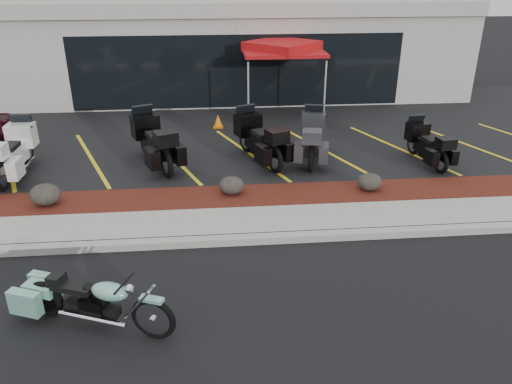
{
  "coord_description": "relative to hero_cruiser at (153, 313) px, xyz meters",
  "views": [
    {
      "loc": [
        -1.04,
        -7.72,
        5.09
      ],
      "look_at": [
        -0.21,
        1.2,
        0.97
      ],
      "focal_mm": 35.0,
      "sensor_mm": 36.0,
      "label": 1
    }
  ],
  "objects": [
    {
      "name": "touring_black_rear",
      "position": [
        6.59,
        6.88,
        0.26
      ],
      "size": [
        0.99,
        2.06,
        1.15
      ],
      "primitive_type": null,
      "rotation": [
        0.0,
        0.0,
        1.69
      ],
      "color": "black",
      "rests_on": "upper_lot"
    },
    {
      "name": "boulder_left",
      "position": [
        -2.8,
        4.48,
        -0.06
      ],
      "size": [
        0.68,
        0.57,
        0.48
      ],
      "primitive_type": "ellipsoid",
      "color": "black",
      "rests_on": "mulch_bed"
    },
    {
      "name": "touring_black_mid",
      "position": [
        1.91,
        7.5,
        0.38
      ],
      "size": [
        1.72,
        2.56,
        1.39
      ],
      "primitive_type": null,
      "rotation": [
        0.0,
        0.0,
        1.94
      ],
      "color": "black",
      "rests_on": "upper_lot"
    },
    {
      "name": "curb",
      "position": [
        1.99,
        2.66,
        -0.39
      ],
      "size": [
        24.0,
        0.25,
        0.15
      ],
      "primitive_type": "cube",
      "color": "gray",
      "rests_on": "ground"
    },
    {
      "name": "ground",
      "position": [
        1.99,
        1.76,
        -0.47
      ],
      "size": [
        90.0,
        90.0,
        0.0
      ],
      "primitive_type": "plane",
      "color": "black",
      "rests_on": "ground"
    },
    {
      "name": "sidewalk",
      "position": [
        1.99,
        3.36,
        -0.39
      ],
      "size": [
        24.0,
        1.2,
        0.15
      ],
      "primitive_type": "cube",
      "color": "gray",
      "rests_on": "ground"
    },
    {
      "name": "boulder_mid",
      "position": [
        1.36,
        4.67,
        -0.1
      ],
      "size": [
        0.6,
        0.5,
        0.42
      ],
      "primitive_type": "ellipsoid",
      "color": "black",
      "rests_on": "mulch_bed"
    },
    {
      "name": "boulder_right",
      "position": [
        4.63,
        4.58,
        -0.1
      ],
      "size": [
        0.59,
        0.49,
        0.42
      ],
      "primitive_type": "ellipsoid",
      "color": "black",
      "rests_on": "mulch_bed"
    },
    {
      "name": "upper_lot",
      "position": [
        1.99,
        9.96,
        -0.39
      ],
      "size": [
        26.0,
        9.6,
        0.15
      ],
      "primitive_type": "cube",
      "color": "black",
      "rests_on": "ground"
    },
    {
      "name": "mulch_bed",
      "position": [
        1.99,
        4.56,
        -0.39
      ],
      "size": [
        24.0,
        1.2,
        0.16
      ],
      "primitive_type": "cube",
      "color": "#3D100D",
      "rests_on": "ground"
    },
    {
      "name": "hero_cruiser",
      "position": [
        0.0,
        0.0,
        0.0
      ],
      "size": [
        2.71,
        1.6,
        0.93
      ],
      "primitive_type": null,
      "rotation": [
        0.0,
        0.0,
        -0.38
      ],
      "color": "#72B29D",
      "rests_on": "ground"
    },
    {
      "name": "touring_black_front",
      "position": [
        -0.91,
        7.5,
        0.41
      ],
      "size": [
        1.85,
        2.66,
        1.45
      ],
      "primitive_type": null,
      "rotation": [
        0.0,
        0.0,
        1.97
      ],
      "color": "black",
      "rests_on": "upper_lot"
    },
    {
      "name": "touring_white",
      "position": [
        -3.99,
        7.11,
        0.38
      ],
      "size": [
        0.96,
        2.41,
        1.39
      ],
      "primitive_type": null,
      "rotation": [
        0.0,
        0.0,
        1.55
      ],
      "color": "white",
      "rests_on": "upper_lot"
    },
    {
      "name": "popup_canopy",
      "position": [
        3.45,
        11.34,
        1.97
      ],
      "size": [
        2.97,
        2.97,
        2.53
      ],
      "rotation": [
        0.0,
        0.0,
        0.1
      ],
      "color": "silver",
      "rests_on": "upper_lot"
    },
    {
      "name": "traffic_cone",
      "position": [
        1.17,
        9.93,
        -0.1
      ],
      "size": [
        0.37,
        0.37,
        0.43
      ],
      "primitive_type": "cone",
      "rotation": [
        0.0,
        0.0,
        0.24
      ],
      "color": "orange",
      "rests_on": "upper_lot"
    },
    {
      "name": "dealership_building",
      "position": [
        1.99,
        16.22,
        1.54
      ],
      "size": [
        18.0,
        8.16,
        4.0
      ],
      "color": "gray",
      "rests_on": "ground"
    },
    {
      "name": "touring_grey",
      "position": [
        3.84,
        7.51,
        0.36
      ],
      "size": [
        1.38,
        2.46,
        1.35
      ],
      "primitive_type": null,
      "rotation": [
        0.0,
        0.0,
        1.35
      ],
      "color": "#2C2C31",
      "rests_on": "upper_lot"
    }
  ]
}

